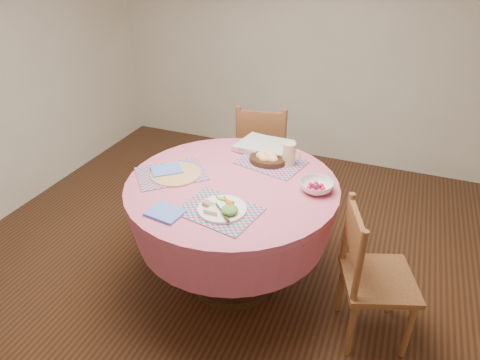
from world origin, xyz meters
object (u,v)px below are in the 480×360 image
object	(u,v)px
fruit_bowl	(316,186)
dinner_plate	(223,208)
chair_back	(262,154)
latte_mug	(289,154)
chair_right	(371,274)
dining_table	(232,211)
wicker_trivet	(176,174)
bread_bowl	(267,158)

from	to	relation	value
fruit_bowl	dinner_plate	bearing A→B (deg)	-136.16
chair_back	latte_mug	world-z (taller)	chair_back
chair_right	latte_mug	world-z (taller)	latte_mug
dinner_plate	dining_table	bearing A→B (deg)	103.70
wicker_trivet	fruit_bowl	world-z (taller)	fruit_bowl
dinner_plate	latte_mug	distance (m)	0.65
dinner_plate	chair_right	bearing A→B (deg)	12.69
dinner_plate	fruit_bowl	distance (m)	0.55
wicker_trivet	fruit_bowl	size ratio (longest dim) A/B	1.57
latte_mug	fruit_bowl	xyz separation A→B (m)	(0.23, -0.24, -0.05)
wicker_trivet	bread_bowl	bearing A→B (deg)	36.29
dining_table	dinner_plate	distance (m)	0.37
bread_bowl	wicker_trivet	bearing A→B (deg)	-143.71
chair_back	dinner_plate	distance (m)	1.29
chair_right	bread_bowl	xyz separation A→B (m)	(-0.73, 0.42, 0.35)
bread_bowl	latte_mug	size ratio (longest dim) A/B	1.64
chair_right	fruit_bowl	world-z (taller)	chair_right
dining_table	chair_right	distance (m)	0.86
chair_right	dinner_plate	xyz separation A→B (m)	(-0.77, -0.17, 0.34)
chair_right	dinner_plate	bearing A→B (deg)	83.21
dinner_plate	latte_mug	bearing A→B (deg)	74.59
wicker_trivet	fruit_bowl	xyz separation A→B (m)	(0.82, 0.13, 0.02)
dining_table	wicker_trivet	distance (m)	0.40
dinner_plate	chair_back	bearing A→B (deg)	99.35
wicker_trivet	dinner_plate	bearing A→B (deg)	-31.11
wicker_trivet	chair_back	bearing A→B (deg)	77.51
bread_bowl	latte_mug	xyz separation A→B (m)	(0.13, 0.03, 0.04)
dining_table	chair_back	world-z (taller)	chair_back
dining_table	wicker_trivet	size ratio (longest dim) A/B	4.13
chair_back	latte_mug	size ratio (longest dim) A/B	6.47
chair_back	bread_bowl	size ratio (longest dim) A/B	3.93
chair_back	wicker_trivet	bearing A→B (deg)	66.04
chair_back	fruit_bowl	xyz separation A→B (m)	(0.60, -0.85, 0.31)
wicker_trivet	dinner_plate	xyz separation A→B (m)	(0.42, -0.25, 0.02)
chair_right	bread_bowl	size ratio (longest dim) A/B	3.64
fruit_bowl	chair_back	bearing A→B (deg)	125.36
chair_back	wicker_trivet	xyz separation A→B (m)	(-0.22, -0.98, 0.28)
latte_mug	dinner_plate	bearing A→B (deg)	-105.41
chair_back	bread_bowl	bearing A→B (deg)	99.57
dining_table	chair_right	size ratio (longest dim) A/B	1.48
chair_back	fruit_bowl	distance (m)	1.09
dinner_plate	bread_bowl	xyz separation A→B (m)	(0.04, 0.59, 0.01)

